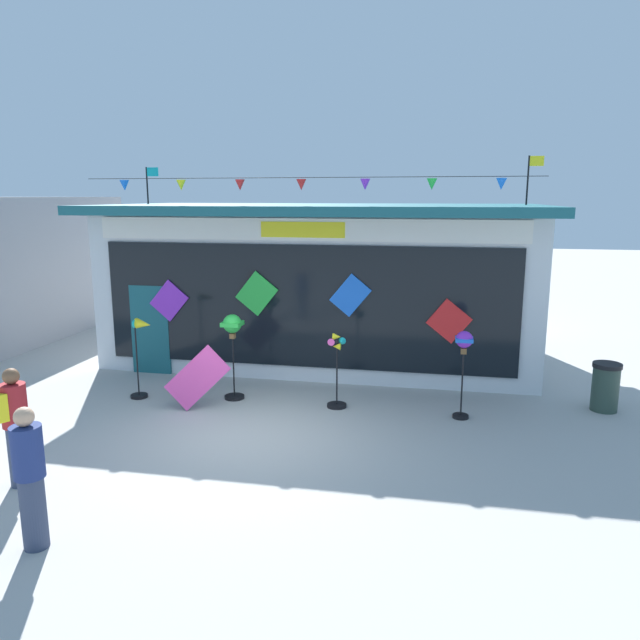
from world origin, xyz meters
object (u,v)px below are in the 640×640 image
wind_spinner_center_right (464,351)px  person_near_camera (14,425)px  wind_spinner_far_left (142,346)px  kite_shop_building (325,280)px  wind_spinner_left (233,334)px  wind_spinner_center_left (337,370)px  display_kite_on_ground (197,378)px  trash_bin (605,387)px  person_mid_plaza (30,477)px

wind_spinner_center_right → person_near_camera: bearing=-147.3°
wind_spinner_far_left → person_near_camera: (0.09, -3.78, -0.17)m
kite_shop_building → wind_spinner_left: kite_shop_building is taller
wind_spinner_center_right → kite_shop_building: bearing=129.8°
wind_spinner_center_left → wind_spinner_far_left: bearing=-176.9°
kite_shop_building → person_near_camera: size_ratio=6.07×
wind_spinner_left → wind_spinner_center_left: size_ratio=1.17×
display_kite_on_ground → trash_bin: bearing=10.8°
person_near_camera → wind_spinner_center_right: bearing=-118.1°
wind_spinner_far_left → person_near_camera: bearing=-88.6°
trash_bin → wind_spinner_center_left: bearing=-170.4°
wind_spinner_far_left → person_mid_plaza: person_mid_plaza is taller
wind_spinner_left → wind_spinner_center_right: wind_spinner_left is taller
wind_spinner_center_right → person_mid_plaza: size_ratio=0.96×
wind_spinner_center_right → person_near_camera: size_ratio=0.96×
wind_spinner_center_left → person_near_camera: bearing=-133.2°
wind_spinner_left → person_near_camera: bearing=-112.2°
person_mid_plaza → display_kite_on_ground: 4.71m
wind_spinner_far_left → wind_spinner_left: (1.77, 0.32, 0.25)m
wind_spinner_left → wind_spinner_center_right: bearing=-2.8°
wind_spinner_center_left → trash_bin: size_ratio=1.59×
person_near_camera → person_mid_plaza: size_ratio=1.00×
kite_shop_building → wind_spinner_far_left: bearing=-125.4°
kite_shop_building → wind_spinner_center_left: 4.11m
kite_shop_building → wind_spinner_center_right: 5.15m
trash_bin → display_kite_on_ground: 7.61m
wind_spinner_left → wind_spinner_center_right: (4.37, -0.22, -0.05)m
kite_shop_building → trash_bin: (5.90, -2.99, -1.43)m
kite_shop_building → person_mid_plaza: kite_shop_building is taller
wind_spinner_center_right → trash_bin: 2.91m
kite_shop_building → trash_bin: kite_shop_building is taller
wind_spinner_left → wind_spinner_center_right: 4.38m
person_near_camera → display_kite_on_ground: person_near_camera is taller
wind_spinner_left → wind_spinner_center_right: size_ratio=1.05×
trash_bin → kite_shop_building: bearing=153.1°
kite_shop_building → wind_spinner_left: bearing=-106.5°
display_kite_on_ground → wind_spinner_left: bearing=56.5°
kite_shop_building → person_mid_plaza: bearing=-99.8°
kite_shop_building → wind_spinner_left: (-1.10, -3.72, -0.58)m
kite_shop_building → wind_spinner_left: size_ratio=6.01×
person_near_camera → display_kite_on_ground: bearing=-80.5°
wind_spinner_center_right → person_near_camera: (-6.05, -3.89, -0.37)m
person_near_camera → display_kite_on_ground: size_ratio=1.48×
wind_spinner_far_left → display_kite_on_ground: 1.43m
wind_spinner_far_left → wind_spinner_center_right: size_ratio=1.00×
wind_spinner_far_left → wind_spinner_center_right: 6.14m
wind_spinner_center_left → wind_spinner_center_right: bearing=-2.7°
trash_bin → display_kite_on_ground: display_kite_on_ground is taller
person_mid_plaza → trash_bin: 9.68m
wind_spinner_far_left → wind_spinner_left: wind_spinner_left is taller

